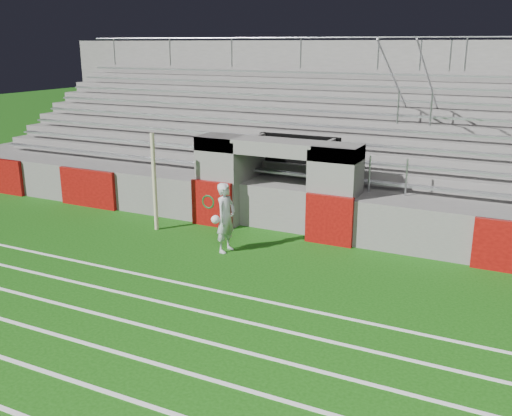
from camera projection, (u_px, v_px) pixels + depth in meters
The scene contains 6 objects.
ground at pixel (215, 270), 13.51m from camera, with size 90.00×90.00×0.00m, color #13480C.
field_post at pixel (154, 182), 16.11m from camera, with size 0.12×0.12×2.80m, color #C6BA93.
field_markings at pixel (59, 376), 9.20m from camera, with size 28.00×8.09×0.01m.
stadium_structure at pixel (328, 153), 19.97m from camera, with size 26.00×8.48×5.42m.
goalkeeper_with_ball at pixel (226, 218), 14.52m from camera, with size 0.53×0.69×1.81m.
hose_coil at pixel (209, 200), 16.62m from camera, with size 0.50×0.14×0.56m.
Camera 1 is at (6.42, -10.85, 5.18)m, focal length 40.00 mm.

